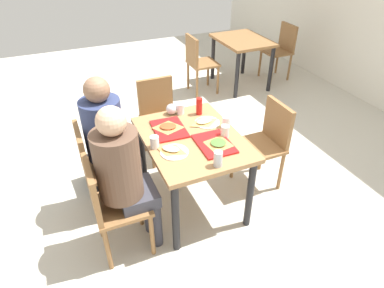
% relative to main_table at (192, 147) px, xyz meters
% --- Properties ---
extents(ground_plane, '(10.00, 10.00, 0.02)m').
position_rel_main_table_xyz_m(ground_plane, '(0.00, 0.00, -0.63)').
color(ground_plane, beige).
extents(main_table, '(1.01, 0.78, 0.73)m').
position_rel_main_table_xyz_m(main_table, '(0.00, 0.00, 0.00)').
color(main_table, '#9E7247').
rests_on(main_table, ground_plane).
extents(chair_near_left, '(0.40, 0.40, 0.86)m').
position_rel_main_table_xyz_m(chair_near_left, '(-0.25, -0.77, -0.12)').
color(chair_near_left, olive).
rests_on(chair_near_left, ground_plane).
extents(chair_near_right, '(0.40, 0.40, 0.86)m').
position_rel_main_table_xyz_m(chair_near_right, '(0.25, -0.77, -0.12)').
color(chair_near_right, olive).
rests_on(chair_near_right, ground_plane).
extents(chair_far_side, '(0.40, 0.40, 0.86)m').
position_rel_main_table_xyz_m(chair_far_side, '(0.00, 0.77, -0.12)').
color(chair_far_side, olive).
rests_on(chair_far_side, ground_plane).
extents(chair_left_end, '(0.40, 0.40, 0.86)m').
position_rel_main_table_xyz_m(chair_left_end, '(-0.89, 0.00, -0.12)').
color(chair_left_end, olive).
rests_on(chair_left_end, ground_plane).
extents(person_in_red, '(0.32, 0.42, 1.27)m').
position_rel_main_table_xyz_m(person_in_red, '(-0.25, -0.63, 0.13)').
color(person_in_red, '#383842').
rests_on(person_in_red, ground_plane).
extents(person_in_brown_jacket, '(0.32, 0.42, 1.27)m').
position_rel_main_table_xyz_m(person_in_brown_jacket, '(0.25, -0.63, 0.13)').
color(person_in_brown_jacket, '#383842').
rests_on(person_in_brown_jacket, ground_plane).
extents(tray_red_near, '(0.37, 0.28, 0.02)m').
position_rel_main_table_xyz_m(tray_red_near, '(-0.18, -0.14, 0.12)').
color(tray_red_near, red).
rests_on(tray_red_near, main_table).
extents(tray_red_far, '(0.37, 0.27, 0.02)m').
position_rel_main_table_xyz_m(tray_red_far, '(0.18, 0.12, 0.12)').
color(tray_red_far, red).
rests_on(tray_red_far, main_table).
extents(paper_plate_center, '(0.22, 0.22, 0.01)m').
position_rel_main_table_xyz_m(paper_plate_center, '(-0.15, 0.21, 0.11)').
color(paper_plate_center, white).
rests_on(paper_plate_center, main_table).
extents(paper_plate_near_edge, '(0.22, 0.22, 0.01)m').
position_rel_main_table_xyz_m(paper_plate_near_edge, '(0.15, -0.21, 0.11)').
color(paper_plate_near_edge, white).
rests_on(paper_plate_near_edge, main_table).
extents(pizza_slice_a, '(0.23, 0.25, 0.02)m').
position_rel_main_table_xyz_m(pizza_slice_a, '(-0.19, -0.14, 0.13)').
color(pizza_slice_a, '#C68C47').
rests_on(pizza_slice_a, tray_red_near).
extents(pizza_slice_b, '(0.26, 0.25, 0.02)m').
position_rel_main_table_xyz_m(pizza_slice_b, '(0.20, 0.14, 0.13)').
color(pizza_slice_b, '#C68C47').
rests_on(pizza_slice_b, tray_red_far).
extents(pizza_slice_c, '(0.15, 0.22, 0.02)m').
position_rel_main_table_xyz_m(pizza_slice_c, '(-0.16, 0.18, 0.12)').
color(pizza_slice_c, tan).
rests_on(pizza_slice_c, paper_plate_center).
extents(pizza_slice_d, '(0.24, 0.23, 0.02)m').
position_rel_main_table_xyz_m(pizza_slice_d, '(0.12, -0.23, 0.12)').
color(pizza_slice_d, '#C68C47').
rests_on(pizza_slice_d, paper_plate_near_edge).
extents(plastic_cup_a, '(0.07, 0.07, 0.10)m').
position_rel_main_table_xyz_m(plastic_cup_a, '(-0.03, 0.33, 0.16)').
color(plastic_cup_a, white).
rests_on(plastic_cup_a, main_table).
extents(plastic_cup_b, '(0.07, 0.07, 0.10)m').
position_rel_main_table_xyz_m(plastic_cup_b, '(0.03, -0.33, 0.16)').
color(plastic_cup_b, white).
rests_on(plastic_cup_b, main_table).
extents(plastic_cup_c, '(0.07, 0.07, 0.10)m').
position_rel_main_table_xyz_m(plastic_cup_c, '(-0.41, 0.06, 0.16)').
color(plastic_cup_c, white).
rests_on(plastic_cup_c, main_table).
extents(plastic_cup_d, '(0.07, 0.07, 0.10)m').
position_rel_main_table_xyz_m(plastic_cup_d, '(0.10, 0.25, 0.16)').
color(plastic_cup_d, white).
rests_on(plastic_cup_d, main_table).
extents(soda_can, '(0.07, 0.07, 0.12)m').
position_rel_main_table_xyz_m(soda_can, '(0.43, 0.02, 0.17)').
color(soda_can, '#B7BCC6').
rests_on(soda_can, main_table).
extents(condiment_bottle, '(0.06, 0.06, 0.16)m').
position_rel_main_table_xyz_m(condiment_bottle, '(-0.33, 0.21, 0.19)').
color(condiment_bottle, red).
rests_on(condiment_bottle, main_table).
extents(foil_bundle, '(0.10, 0.10, 0.10)m').
position_rel_main_table_xyz_m(foil_bundle, '(-0.43, -0.02, 0.16)').
color(foil_bundle, silver).
rests_on(foil_bundle, main_table).
extents(handbag, '(0.33, 0.18, 0.28)m').
position_rel_main_table_xyz_m(handbag, '(-0.60, -0.79, -0.48)').
color(handbag, black).
rests_on(handbag, ground_plane).
extents(background_table, '(0.90, 0.70, 0.73)m').
position_rel_main_table_xyz_m(background_table, '(-2.17, 1.76, -0.02)').
color(background_table, olive).
rests_on(background_table, ground_plane).
extents(background_chair_near, '(0.40, 0.40, 0.86)m').
position_rel_main_table_xyz_m(background_chair_near, '(-2.17, 1.03, -0.12)').
color(background_chair_near, olive).
rests_on(background_chair_near, ground_plane).
extents(background_chair_far, '(0.40, 0.40, 0.86)m').
position_rel_main_table_xyz_m(background_chair_far, '(-2.17, 2.50, -0.12)').
color(background_chair_far, olive).
rests_on(background_chair_far, ground_plane).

